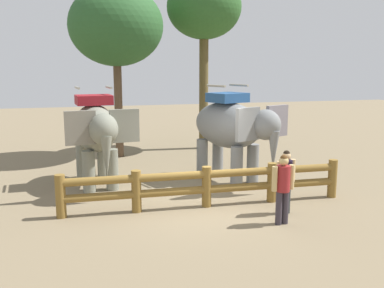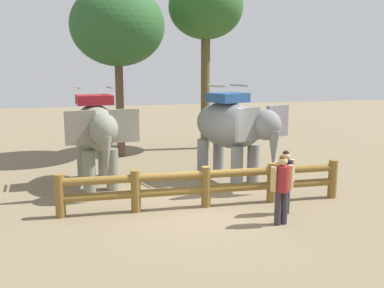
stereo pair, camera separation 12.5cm
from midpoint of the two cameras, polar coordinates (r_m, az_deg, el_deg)
ground_plane at (r=11.19m, az=2.01°, el=-8.15°), size 60.00×60.00×0.00m
log_fence at (r=10.90m, az=2.22°, el=-5.32°), size 7.39×0.58×1.05m
elephant_near_left at (r=12.93m, az=-12.38°, el=1.73°), size 1.98×3.49×2.97m
elephant_center at (r=13.20m, az=5.71°, el=2.18°), size 2.56×3.59×3.01m
tourist_woman_in_black at (r=10.54m, az=12.68°, el=-4.40°), size 0.55×0.37×1.57m
tourist_man_in_blue at (r=9.81m, az=12.30°, el=-5.34°), size 0.57×0.34×1.61m
tree_far_left at (r=18.74m, az=2.06°, el=17.55°), size 3.14×3.14×7.36m
tree_back_center at (r=17.13m, az=-9.72°, el=15.23°), size 3.61×3.61×6.63m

